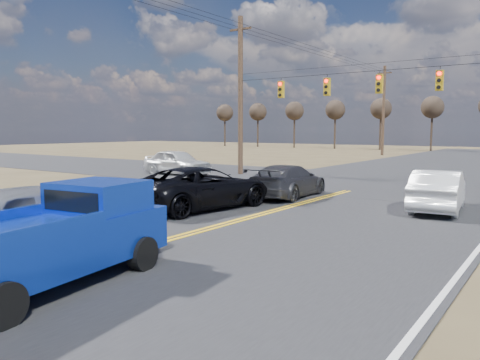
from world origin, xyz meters
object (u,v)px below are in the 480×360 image
Objects in this scene: silver_suv at (42,220)px; cross_car_west at (177,162)px; pickup_truck at (57,238)px; white_car_queue at (438,191)px; black_suv at (202,188)px; dgrey_car_queue at (288,181)px.

cross_car_west is at bearing -56.99° from silver_suv.
white_car_queue is (3.92, 12.59, -0.16)m from pickup_truck.
pickup_truck is 8.76m from black_suv.
white_car_queue is (7.20, 4.47, -0.04)m from black_suv.
silver_suv is at bearing -142.87° from cross_car_west.
silver_suv reaches higher than white_car_queue.
dgrey_car_queue is 11.68m from cross_car_west.
white_car_queue is at bearing -102.26° from cross_car_west.
cross_car_west is (-9.62, 9.02, 0.04)m from black_suv.
white_car_queue is at bearing 64.46° from pickup_truck.
silver_suv is 1.08× the size of dgrey_car_queue.
dgrey_car_queue is at bearing -110.31° from cross_car_west.
white_car_queue is at bearing -117.04° from silver_suv.
dgrey_car_queue is (-6.09, -0.05, -0.03)m from white_car_queue.
pickup_truck is 1.06× the size of cross_car_west.
dgrey_car_queue is 1.01× the size of cross_car_west.
black_suv reaches higher than white_car_queue.
black_suv is at bearing 25.10° from white_car_queue.
pickup_truck is at bearing 65.97° from white_car_queue.
black_suv reaches higher than dgrey_car_queue.
black_suv is 1.15× the size of dgrey_car_queue.
silver_suv is 19.76m from cross_car_west.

